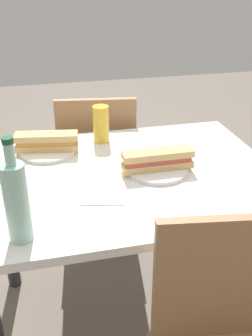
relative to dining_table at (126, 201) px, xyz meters
name	(u,v)px	position (x,y,z in m)	size (l,w,h in m)	color
ground_plane	(126,320)	(0.00, 0.00, -0.63)	(8.00, 8.00, 0.00)	#6B6056
dining_table	(126,201)	(0.00, 0.00, 0.00)	(1.10, 0.82, 0.75)	silver
chair_far	(97,162)	(-0.01, 0.61, -0.13)	(0.45, 0.45, 0.87)	#936B47
plate_near	(48,151)	(-0.27, 0.24, 0.13)	(0.22, 0.22, 0.01)	silver
baguette_sandwich_near	(47,141)	(-0.27, 0.24, 0.17)	(0.25, 0.11, 0.07)	tan
knife_near	(46,144)	(-0.27, 0.29, 0.14)	(0.18, 0.02, 0.01)	silver
plate_far	(157,169)	(0.11, -0.01, 0.13)	(0.22, 0.22, 0.01)	white
baguette_sandwich_far	(158,159)	(0.11, -0.01, 0.17)	(0.26, 0.07, 0.07)	tan
knife_far	(150,161)	(0.10, 0.04, 0.14)	(0.18, 0.05, 0.01)	silver
water_bottle	(16,201)	(-0.37, -0.31, 0.24)	(0.07, 0.07, 0.30)	#99C6B7
beer_glass	(101,124)	(-0.04, 0.30, 0.20)	(0.07, 0.07, 0.15)	gold
paper_napkin	(103,193)	(-0.11, -0.13, 0.12)	(0.14, 0.14, 0.00)	white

